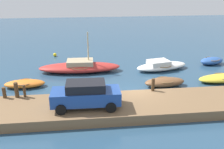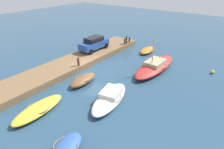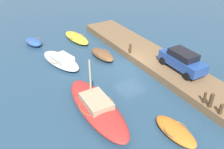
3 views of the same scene
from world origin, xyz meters
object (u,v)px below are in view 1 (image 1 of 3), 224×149
at_px(sailboat_red, 80,67).
at_px(mooring_post_west, 4,93).
at_px(marker_buoy, 55,55).
at_px(rowboat_brown, 165,82).
at_px(parked_car, 86,94).
at_px(rowboat_yellow, 223,78).
at_px(mooring_post_mid_east, 24,91).
at_px(rowboat_orange, 25,84).
at_px(motorboat_white, 161,66).
at_px(dinghy_blue, 212,61).
at_px(mooring_post_mid_west, 16,90).
at_px(mooring_post_east, 153,85).

bearing_deg(sailboat_red, mooring_post_west, -126.39).
relative_size(mooring_post_west, marker_buoy, 1.93).
bearing_deg(rowboat_brown, parked_car, -151.38).
bearing_deg(mooring_post_west, rowboat_yellow, 8.69).
distance_m(rowboat_yellow, mooring_post_mid_east, 15.89).
bearing_deg(mooring_post_mid_east, rowboat_orange, 102.71).
xyz_separation_m(rowboat_brown, rowboat_yellow, (5.23, 0.43, -0.06)).
height_order(motorboat_white, mooring_post_mid_east, mooring_post_mid_east).
height_order(sailboat_red, parked_car, sailboat_red).
xyz_separation_m(mooring_post_west, mooring_post_mid_east, (1.31, 0.00, 0.06)).
xyz_separation_m(motorboat_white, parked_car, (-7.23, -8.01, 1.11)).
bearing_deg(mooring_post_west, rowboat_orange, 79.85).
height_order(rowboat_yellow, marker_buoy, rowboat_yellow).
height_order(dinghy_blue, rowboat_orange, dinghy_blue).
xyz_separation_m(parked_car, marker_buoy, (-3.27, 13.63, -1.32)).
xyz_separation_m(mooring_post_mid_west, mooring_post_east, (9.35, 0.00, -0.07)).
bearing_deg(rowboat_brown, marker_buoy, 130.89).
xyz_separation_m(dinghy_blue, sailboat_red, (-13.27, -0.72, 0.10)).
height_order(mooring_post_mid_west, marker_buoy, mooring_post_mid_west).
bearing_deg(rowboat_yellow, mooring_post_mid_east, -175.63).
bearing_deg(sailboat_red, motorboat_white, -1.07).
distance_m(dinghy_blue, rowboat_orange, 18.04).
distance_m(dinghy_blue, marker_buoy, 16.71).
distance_m(parked_car, marker_buoy, 14.08).
height_order(mooring_post_mid_west, mooring_post_east, mooring_post_mid_west).
xyz_separation_m(rowboat_yellow, parked_car, (-11.56, -4.54, 1.22)).
relative_size(mooring_post_mid_west, marker_buoy, 2.74).
relative_size(rowboat_orange, parked_car, 0.75).
height_order(dinghy_blue, sailboat_red, sailboat_red).
distance_m(rowboat_yellow, mooring_post_mid_west, 16.39).
xyz_separation_m(sailboat_red, mooring_post_west, (-4.94, -6.39, 0.55)).
relative_size(rowboat_brown, mooring_post_west, 4.59).
bearing_deg(marker_buoy, motorboat_white, -28.15).
height_order(mooring_post_mid_east, parked_car, parked_car).
xyz_separation_m(rowboat_orange, mooring_post_east, (9.57, -3.25, 0.82)).
xyz_separation_m(mooring_post_east, marker_buoy, (-8.02, 11.69, -0.92)).
distance_m(dinghy_blue, rowboat_yellow, 4.68).
distance_m(dinghy_blue, sailboat_red, 13.29).
height_order(sailboat_red, rowboat_brown, sailboat_red).
xyz_separation_m(dinghy_blue, mooring_post_west, (-18.21, -7.11, 0.66)).
bearing_deg(motorboat_white, marker_buoy, 139.38).
height_order(motorboat_white, mooring_post_west, mooring_post_west).
distance_m(mooring_post_west, mooring_post_east, 10.15).
bearing_deg(rowboat_brown, motorboat_white, 72.77).
xyz_separation_m(mooring_post_mid_west, marker_buoy, (1.33, 11.69, -0.98)).
xyz_separation_m(mooring_post_mid_east, mooring_post_east, (8.84, 0.00, 0.03)).
relative_size(sailboat_red, mooring_post_east, 8.24).
relative_size(rowboat_brown, mooring_post_east, 3.70).
xyz_separation_m(mooring_post_mid_west, mooring_post_mid_east, (0.51, 0.00, -0.10)).
relative_size(rowboat_yellow, mooring_post_east, 5.02).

